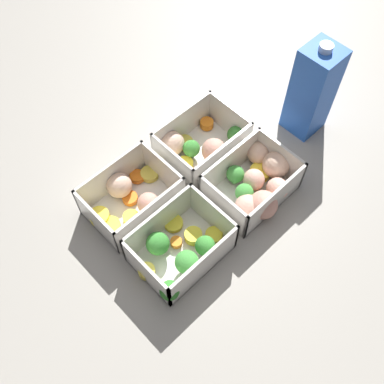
# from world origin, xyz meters

# --- Properties ---
(ground_plane) EXTENTS (4.00, 4.00, 0.00)m
(ground_plane) POSITION_xyz_m (0.00, 0.00, 0.00)
(ground_plane) COLOR gray
(container_near_left) EXTENTS (0.16, 0.13, 0.07)m
(container_near_left) POSITION_xyz_m (-0.09, -0.07, 0.03)
(container_near_left) COLOR silver
(container_near_left) RESTS_ON ground_plane
(container_near_right) EXTENTS (0.18, 0.15, 0.07)m
(container_near_right) POSITION_xyz_m (0.10, -0.07, 0.03)
(container_near_right) COLOR silver
(container_near_right) RESTS_ON ground_plane
(container_far_left) EXTENTS (0.16, 0.14, 0.07)m
(container_far_left) POSITION_xyz_m (-0.09, 0.07, 0.02)
(container_far_left) COLOR silver
(container_far_left) RESTS_ON ground_plane
(container_far_right) EXTENTS (0.17, 0.14, 0.07)m
(container_far_right) POSITION_xyz_m (0.08, 0.07, 0.03)
(container_far_right) COLOR silver
(container_far_right) RESTS_ON ground_plane
(juice_carton) EXTENTS (0.07, 0.07, 0.20)m
(juice_carton) POSITION_xyz_m (0.28, -0.03, 0.10)
(juice_carton) COLOR blue
(juice_carton) RESTS_ON ground_plane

